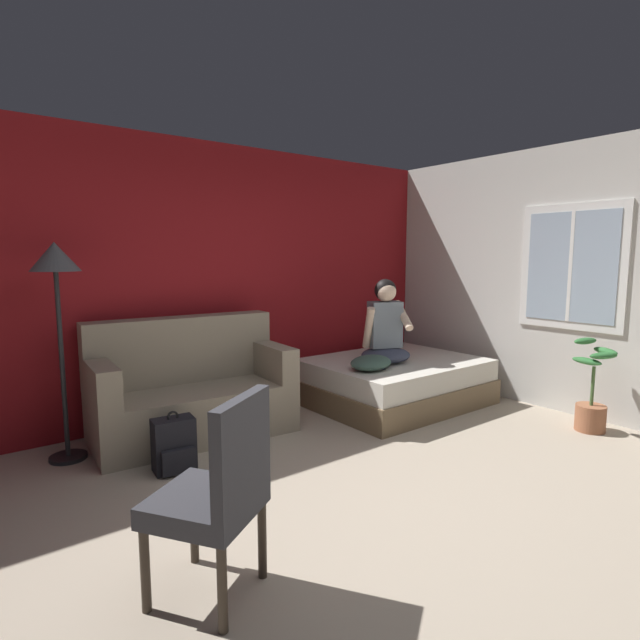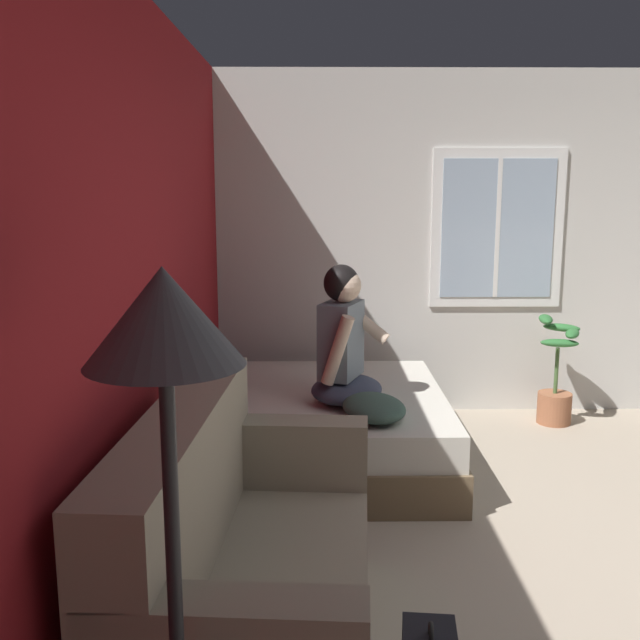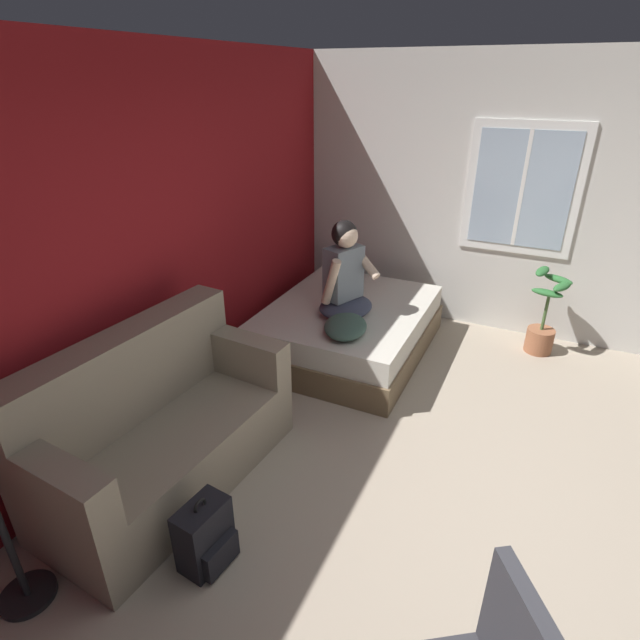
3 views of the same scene
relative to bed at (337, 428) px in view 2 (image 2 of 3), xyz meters
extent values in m
cube|color=maroon|center=(-1.81, 1.00, 1.11)|extent=(10.89, 0.16, 2.70)
cube|color=silver|center=(1.21, -1.69, 1.11)|extent=(0.16, 6.62, 2.70)
cube|color=white|center=(1.12, -1.29, 1.25)|extent=(0.02, 1.04, 1.24)
cube|color=#9EB2C6|center=(1.10, -1.29, 1.25)|extent=(0.01, 0.88, 1.08)
cube|color=white|center=(1.10, -1.29, 1.25)|extent=(0.01, 0.04, 1.08)
cube|color=brown|center=(0.00, 0.00, -0.11)|extent=(1.79, 1.44, 0.26)
cube|color=beige|center=(0.00, 0.00, 0.13)|extent=(1.74, 1.40, 0.22)
cube|color=gray|center=(-2.15, 0.37, -0.02)|extent=(1.75, 0.92, 0.44)
cube|color=gray|center=(-2.13, 0.66, 0.50)|extent=(1.71, 0.36, 0.60)
cube|color=gray|center=(-1.39, 0.31, 0.36)|extent=(0.24, 0.81, 0.32)
ellipsoid|color=#383D51|center=(-0.19, -0.05, 0.32)|extent=(0.65, 0.60, 0.16)
cube|color=slate|center=(-0.18, -0.01, 0.64)|extent=(0.38, 0.31, 0.48)
cylinder|color=beige|center=(-0.38, 0.02, 0.62)|extent=(0.15, 0.23, 0.44)
cylinder|color=beige|center=(-0.05, -0.15, 0.74)|extent=(0.21, 0.38, 0.29)
sphere|color=beige|center=(-0.19, -0.03, 0.99)|extent=(0.21, 0.21, 0.21)
ellipsoid|color=black|center=(-0.18, -0.01, 1.00)|extent=(0.29, 0.29, 0.23)
torus|color=black|center=(-2.56, -0.21, 0.18)|extent=(0.09, 0.03, 0.09)
ellipsoid|color=#385147|center=(-0.54, -0.19, 0.31)|extent=(0.55, 0.47, 0.14)
cube|color=black|center=(-0.49, -0.23, 0.25)|extent=(0.16, 0.11, 0.01)
cone|color=#4C4C51|center=(-3.15, 0.50, 1.35)|extent=(0.36, 0.36, 0.22)
cylinder|color=#995B3D|center=(0.78, -1.72, -0.12)|extent=(0.26, 0.26, 0.24)
cylinder|color=#426033|center=(0.78, -1.72, 0.18)|extent=(0.03, 0.03, 0.36)
ellipsoid|color=#2D6B33|center=(0.68, -1.70, 0.42)|extent=(0.15, 0.29, 0.06)
ellipsoid|color=#2D6B33|center=(0.87, -1.77, 0.50)|extent=(0.22, 0.29, 0.06)
ellipsoid|color=#2D6B33|center=(0.80, -1.62, 0.58)|extent=(0.29, 0.15, 0.06)
ellipsoid|color=#2D6B33|center=(0.74, -1.81, 0.48)|extent=(0.30, 0.21, 0.06)
camera|label=1|loc=(-3.87, -3.70, 1.36)|focal=28.00mm
camera|label=2|loc=(-4.76, 0.18, 1.65)|focal=42.00mm
camera|label=3|loc=(-4.04, -1.62, 2.23)|focal=28.00mm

